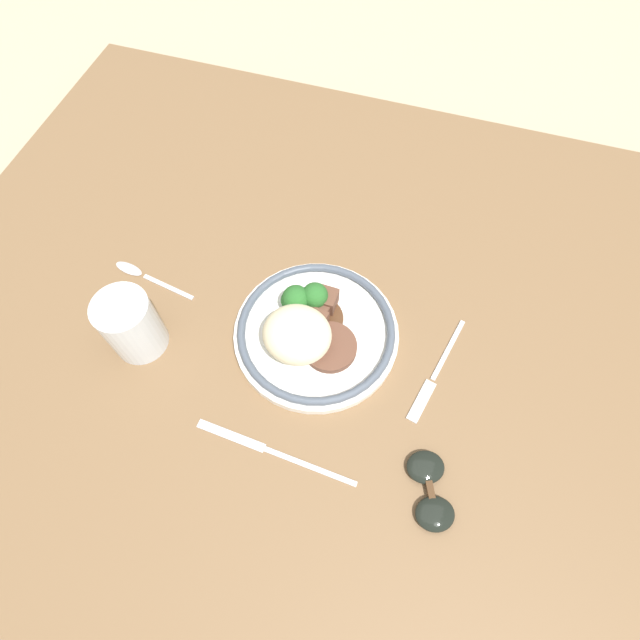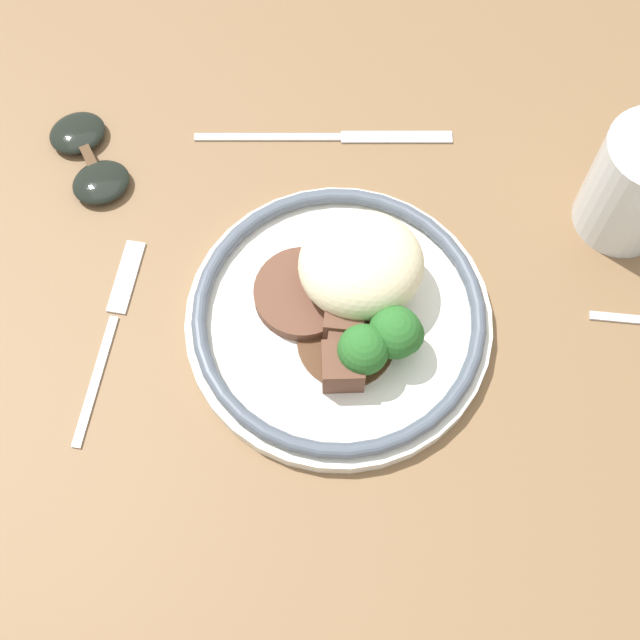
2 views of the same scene
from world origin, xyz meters
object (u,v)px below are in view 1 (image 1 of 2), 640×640
knife (269,450)px  spoon (139,273)px  sunglasses (430,490)px  juice_glass (133,327)px  plate (311,330)px  fork (433,379)px

knife → spoon: (0.30, -0.20, 0.00)m
knife → sunglasses: bearing=-173.1°
juice_glass → knife: size_ratio=0.45×
plate → juice_glass: 0.25m
juice_glass → knife: juice_glass is taller
plate → juice_glass: bearing=18.7°
fork → sunglasses: (-0.03, 0.15, 0.01)m
fork → sunglasses: size_ratio=1.58×
plate → spoon: plate is taller
juice_glass → fork: size_ratio=0.58×
fork → spoon: 0.49m
juice_glass → knife: bearing=157.6°
juice_glass → sunglasses: size_ratio=0.92×
plate → sunglasses: plate is taller
fork → sunglasses: sunglasses is taller
fork → sunglasses: 0.15m
spoon → sunglasses: sunglasses is taller
juice_glass → sunglasses: (-0.45, 0.08, -0.04)m
knife → sunglasses: sunglasses is taller
plate → fork: size_ratio=1.37×
sunglasses → plate: bearing=-61.3°
spoon → knife: bearing=155.1°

